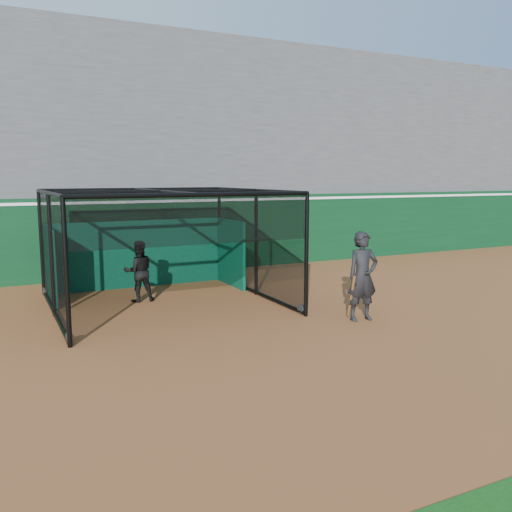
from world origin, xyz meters
name	(u,v)px	position (x,y,z in m)	size (l,w,h in m)	color
ground	(270,347)	(0.00, 0.00, 0.00)	(120.00, 120.00, 0.00)	brown
outfield_wall	(147,234)	(0.00, 8.50, 1.29)	(50.00, 0.50, 2.50)	#093317
grandstand	(118,140)	(0.00, 12.27, 4.48)	(50.00, 7.85, 8.95)	#4C4C4F
batting_cage	(162,249)	(-0.78, 4.20, 1.38)	(5.19, 5.16, 2.77)	black
batter	(139,271)	(-1.23, 4.78, 0.77)	(0.75, 0.58, 1.54)	black
on_deck_player	(363,276)	(2.70, 0.82, 0.97)	(0.76, 0.55, 1.95)	black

